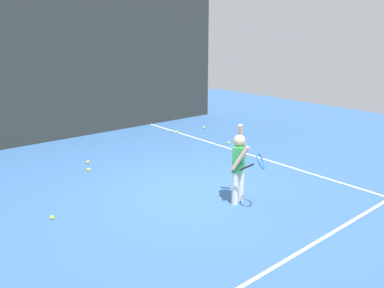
% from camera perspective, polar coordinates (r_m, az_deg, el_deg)
% --- Properties ---
extents(ground_plane, '(20.00, 20.00, 0.00)m').
position_cam_1_polar(ground_plane, '(7.09, -0.13, -7.13)').
color(ground_plane, '#335B93').
extents(court_line_baseline, '(9.00, 0.05, 0.00)m').
position_cam_1_polar(court_line_baseline, '(5.61, 16.97, -14.52)').
color(court_line_baseline, white).
rests_on(court_line_baseline, ground).
extents(court_line_sideline, '(0.05, 9.00, 0.00)m').
position_cam_1_polar(court_line_sideline, '(9.42, 7.83, -1.33)').
color(court_line_sideline, white).
rests_on(court_line_sideline, ground).
extents(back_fence_windscreen, '(10.04, 0.08, 3.92)m').
position_cam_1_polar(back_fence_windscreen, '(11.00, -17.83, 10.95)').
color(back_fence_windscreen, '#282D2B').
rests_on(back_fence_windscreen, ground).
extents(fence_post_1, '(0.09, 0.09, 4.07)m').
position_cam_1_polar(fence_post_1, '(11.05, -17.98, 11.35)').
color(fence_post_1, slate).
rests_on(fence_post_1, ground).
extents(fence_post_2, '(0.09, 0.09, 4.07)m').
position_cam_1_polar(fence_post_2, '(13.65, 1.68, 12.84)').
color(fence_post_2, slate).
rests_on(fence_post_2, ground).
extents(tennis_player, '(0.50, 0.83, 1.35)m').
position_cam_1_polar(tennis_player, '(6.43, 7.14, -2.80)').
color(tennis_player, silver).
rests_on(tennis_player, ground).
extents(tennis_ball_0, '(0.07, 0.07, 0.07)m').
position_cam_1_polar(tennis_ball_0, '(11.26, -2.24, 1.84)').
color(tennis_ball_0, '#CCE033').
rests_on(tennis_ball_0, ground).
extents(tennis_ball_1, '(0.07, 0.07, 0.07)m').
position_cam_1_polar(tennis_ball_1, '(8.40, -15.24, -3.72)').
color(tennis_ball_1, '#CCE033').
rests_on(tennis_ball_1, ground).
extents(tennis_ball_2, '(0.07, 0.07, 0.07)m').
position_cam_1_polar(tennis_ball_2, '(9.89, 6.63, -0.27)').
color(tennis_ball_2, '#CCE033').
rests_on(tennis_ball_2, ground).
extents(tennis_ball_3, '(0.07, 0.07, 0.07)m').
position_cam_1_polar(tennis_ball_3, '(11.79, 1.80, 2.49)').
color(tennis_ball_3, '#CCE033').
rests_on(tennis_ball_3, ground).
extents(tennis_ball_4, '(0.07, 0.07, 0.07)m').
position_cam_1_polar(tennis_ball_4, '(6.46, -20.21, -10.26)').
color(tennis_ball_4, '#CCE033').
rests_on(tennis_ball_4, ground).
extents(tennis_ball_5, '(0.07, 0.07, 0.07)m').
position_cam_1_polar(tennis_ball_5, '(8.90, -15.32, -2.61)').
color(tennis_ball_5, '#CCE033').
rests_on(tennis_ball_5, ground).
extents(tennis_ball_6, '(0.07, 0.07, 0.07)m').
position_cam_1_polar(tennis_ball_6, '(10.13, 5.51, 0.16)').
color(tennis_ball_6, '#CCE033').
rests_on(tennis_ball_6, ground).
extents(tennis_ball_7, '(0.07, 0.07, 0.07)m').
position_cam_1_polar(tennis_ball_7, '(11.35, -3.00, 1.95)').
color(tennis_ball_7, '#CCE033').
rests_on(tennis_ball_7, ground).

